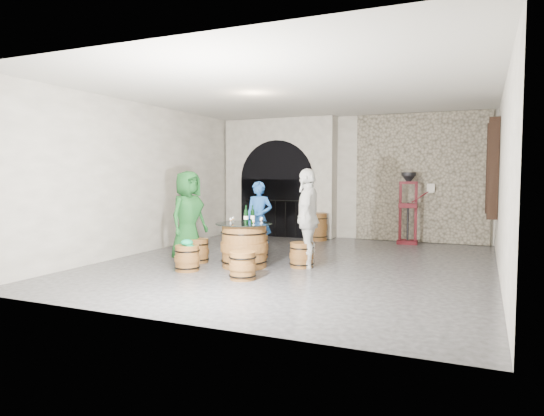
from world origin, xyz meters
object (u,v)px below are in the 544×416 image
at_px(barrel_stool_right, 301,255).
at_px(person_blue, 259,219).
at_px(person_green, 188,216).
at_px(wine_bottle_center, 246,216).
at_px(person_white, 308,218).
at_px(side_barrel, 317,227).
at_px(corking_press, 408,202).
at_px(barrel_stool_left, 197,251).
at_px(barrel_stool_near_left, 187,258).
at_px(wine_bottle_right, 253,216).
at_px(barrel_table, 244,245).
at_px(wine_bottle_left, 246,216).
at_px(barrel_stool_far, 258,247).
at_px(barrel_stool_near_right, 243,266).

height_order(barrel_stool_right, person_blue, person_blue).
height_order(person_green, wine_bottle_center, person_green).
relative_size(person_white, side_barrel, 2.56).
height_order(side_barrel, corking_press, corking_press).
xyz_separation_m(barrel_stool_left, person_white, (2.10, 0.38, 0.67)).
bearing_deg(barrel_stool_near_left, wine_bottle_right, 44.35).
xyz_separation_m(barrel_table, wine_bottle_center, (0.03, 0.01, 0.54)).
bearing_deg(corking_press, side_barrel, -175.49).
distance_m(barrel_stool_left, wine_bottle_left, 1.27).
height_order(barrel_stool_far, person_blue, person_blue).
xyz_separation_m(barrel_table, person_green, (-1.25, 0.08, 0.48)).
bearing_deg(person_green, barrel_stool_left, -83.78).
bearing_deg(corking_press, person_green, -133.14).
relative_size(wine_bottle_left, side_barrel, 0.46).
distance_m(barrel_table, barrel_stool_near_right, 1.06).
distance_m(person_blue, wine_bottle_left, 1.10).
bearing_deg(barrel_stool_right, barrel_stool_near_left, -147.12).
xyz_separation_m(barrel_stool_near_left, corking_press, (3.06, 4.93, 0.79)).
height_order(barrel_table, barrel_stool_near_right, barrel_table).
bearing_deg(wine_bottle_left, barrel_stool_right, 19.33).
bearing_deg(person_green, wine_bottle_center, -83.30).
relative_size(person_white, corking_press, 1.03).
bearing_deg(corking_press, wine_bottle_center, -120.85).
height_order(barrel_table, barrel_stool_far, barrel_table).
distance_m(person_blue, wine_bottle_center, 1.17).
xyz_separation_m(barrel_table, barrel_stool_far, (-0.21, 1.02, -0.18)).
relative_size(person_green, wine_bottle_left, 5.39).
height_order(barrel_stool_right, corking_press, corking_press).
relative_size(barrel_stool_left, wine_bottle_right, 1.39).
bearing_deg(barrel_stool_near_left, person_blue, 74.19).
distance_m(barrel_stool_far, wine_bottle_left, 1.21).
height_order(barrel_stool_far, person_green, person_green).
bearing_deg(barrel_stool_far, wine_bottle_center, -76.36).
xyz_separation_m(barrel_table, person_blue, (-0.24, 1.13, 0.38)).
bearing_deg(side_barrel, corking_press, 7.00).
relative_size(barrel_stool_near_right, wine_bottle_center, 1.39).
bearing_deg(person_green, person_blue, -34.06).
height_order(barrel_stool_left, person_blue, person_blue).
xyz_separation_m(person_blue, wine_bottle_left, (0.25, -1.06, 0.16)).
bearing_deg(barrel_table, barrel_stool_right, 22.62).
xyz_separation_m(person_blue, wine_bottle_center, (0.27, -1.12, 0.16)).
xyz_separation_m(barrel_stool_left, barrel_stool_near_right, (1.49, -1.01, 0.00)).
bearing_deg(wine_bottle_right, side_barrel, 90.18).
distance_m(barrel_stool_left, barrel_stool_far, 1.26).
height_order(barrel_stool_left, corking_press, corking_press).
relative_size(wine_bottle_right, side_barrel, 0.46).
relative_size(barrel_stool_near_left, corking_press, 0.26).
bearing_deg(barrel_table, barrel_stool_left, 176.43).
height_order(person_blue, corking_press, corking_press).
distance_m(barrel_stool_near_right, barrel_stool_near_left, 1.23).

